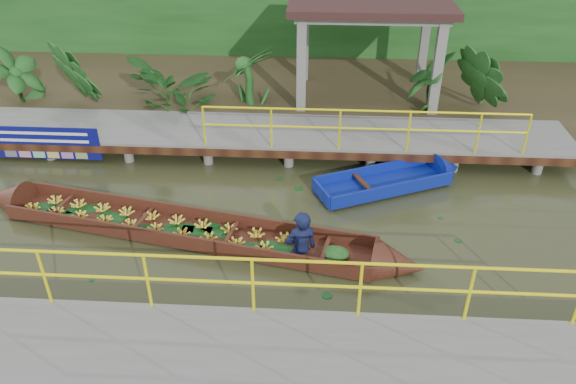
{
  "coord_description": "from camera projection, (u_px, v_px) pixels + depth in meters",
  "views": [
    {
      "loc": [
        1.71,
        -9.38,
        6.78
      ],
      "look_at": [
        1.12,
        0.5,
        0.6
      ],
      "focal_mm": 35.0,
      "sensor_mm": 36.0,
      "label": 1
    }
  ],
  "objects": [
    {
      "name": "pavilion",
      "position": [
        369.0,
        13.0,
        15.31
      ],
      "size": [
        4.4,
        3.0,
        3.0
      ],
      "color": "slate",
      "rests_on": "ground"
    },
    {
      "name": "tropical_plants",
      "position": [
        240.0,
        73.0,
        15.39
      ],
      "size": [
        14.53,
        1.53,
        1.91
      ],
      "color": "#184315",
      "rests_on": "ground"
    },
    {
      "name": "far_dock",
      "position": [
        252.0,
        134.0,
        14.27
      ],
      "size": [
        16.0,
        2.06,
        1.66
      ],
      "color": "slate",
      "rests_on": "ground"
    },
    {
      "name": "blue_banner",
      "position": [
        45.0,
        143.0,
        13.68
      ],
      "size": [
        2.72,
        0.04,
        0.85
      ],
      "color": "#0C0E61",
      "rests_on": "ground"
    },
    {
      "name": "moored_blue_boat",
      "position": [
        415.0,
        176.0,
        13.1
      ],
      "size": [
        3.66,
        2.32,
        0.86
      ],
      "rotation": [
        0.0,
        0.0,
        0.43
      ],
      "color": "navy",
      "rests_on": "ground"
    },
    {
      "name": "vendor_boat",
      "position": [
        202.0,
        227.0,
        11.2
      ],
      "size": [
        9.48,
        2.88,
        2.18
      ],
      "rotation": [
        0.0,
        0.0,
        -0.21
      ],
      "color": "#34160E",
      "rests_on": "ground"
    },
    {
      "name": "land_strip",
      "position": [
        266.0,
        85.0,
        17.85
      ],
      "size": [
        30.0,
        8.0,
        0.45
      ],
      "primitive_type": "cube",
      "color": "#312918",
      "rests_on": "ground"
    },
    {
      "name": "ground",
      "position": [
        233.0,
        228.0,
        11.62
      ],
      "size": [
        80.0,
        80.0,
        0.0
      ],
      "primitive_type": "plane",
      "color": "#2D2F17",
      "rests_on": "ground"
    },
    {
      "name": "foliage_backdrop",
      "position": [
        272.0,
        8.0,
        19.03
      ],
      "size": [
        30.0,
        0.8,
        4.0
      ],
      "primitive_type": "cube",
      "color": "#184315",
      "rests_on": "ground"
    }
  ]
}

